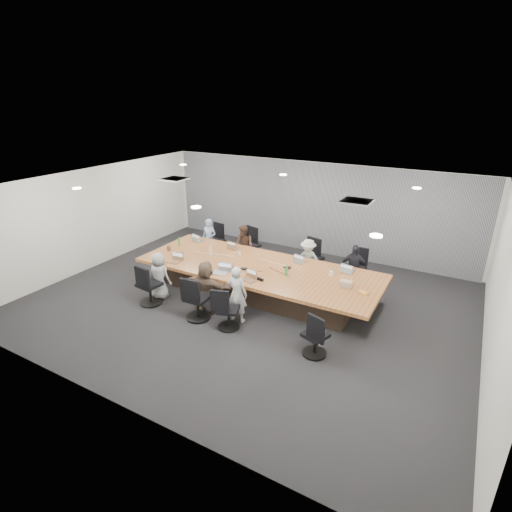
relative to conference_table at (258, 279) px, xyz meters
The scene contains 41 objects.
floor 0.64m from the conference_table, 90.00° to the right, with size 10.00×8.00×0.00m, color black.
ceiling 2.45m from the conference_table, 90.00° to the right, with size 10.00×8.00×0.00m, color white.
wall_back 3.64m from the conference_table, 90.00° to the left, with size 10.00×2.80×0.00m, color silver.
wall_front 4.61m from the conference_table, 90.00° to the right, with size 10.00×2.80×0.00m, color silver.
wall_left 5.12m from the conference_table, behind, with size 8.00×2.80×0.00m, color silver.
wall_right 5.12m from the conference_table, ahead, with size 8.00×2.80×0.00m, color silver.
curtain 3.56m from the conference_table, 90.00° to the left, with size 9.80×0.04×2.80m, color gray.
conference_table is the anchor object (origin of this frame).
chair_0 2.96m from the conference_table, 144.99° to the left, with size 0.49×0.49×0.73m, color black, non-canonical shape.
chair_1 2.08m from the conference_table, 125.30° to the left, with size 0.58×0.58×0.85m, color black, non-canonical shape.
chair_2 1.86m from the conference_table, 65.86° to the left, with size 0.56×0.56×0.83m, color black, non-canonical shape.
chair_3 2.62m from the conference_table, 40.51° to the left, with size 0.50×0.50×0.74m, color black, non-canonical shape.
chair_4 2.61m from the conference_table, 139.38° to the right, with size 0.56×0.56×0.83m, color black, non-canonical shape.
chair_5 1.80m from the conference_table, 108.80° to the right, with size 0.58×0.58×0.86m, color black, non-canonical shape.
chair_6 1.72m from the conference_table, 82.32° to the right, with size 0.49×0.49×0.73m, color black, non-canonical shape.
chair_7 2.77m from the conference_table, 37.93° to the right, with size 0.49×0.49×0.73m, color black, non-canonical shape.
person_0 2.79m from the conference_table, 150.92° to the left, with size 0.45×0.29×1.23m, color #89A7C8.
laptop_0 2.58m from the conference_table, 161.76° to the left, with size 0.30×0.21×0.02m, color #B2B2B7.
person_1 1.82m from the conference_table, 131.73° to the left, with size 0.59×0.46×1.22m, color #4B3326.
laptop_1 1.49m from the conference_table, 146.40° to the left, with size 0.29×0.20×0.02m, color #8C6647.
person_2 1.56m from the conference_table, 60.56° to the left, with size 0.74×0.43×1.15m, color #B7C3B7.
laptop_2 1.16m from the conference_table, 46.40° to the left, with size 0.30×0.20×0.02m, color #B2B2B7.
person_3 2.41m from the conference_table, 34.15° to the left, with size 0.72×0.30×1.22m, color black.
laptop_3 2.17m from the conference_table, 21.90° to the left, with size 0.31×0.21×0.02m, color #B2B2B7.
person_4 2.41m from the conference_table, 145.74° to the right, with size 0.57×0.37×1.17m, color #A0A3A1.
laptop_4 2.17m from the conference_table, 158.02° to the right, with size 0.32×0.22×0.02m, color #8C6647.
person_5 1.48m from the conference_table, 113.20° to the right, with size 1.15×0.37×1.24m, color brown.
laptop_5 1.05m from the conference_table, 125.88° to the right, with size 0.35×0.24×0.02m, color #B2B2B7.
person_6 1.39m from the conference_table, 80.36° to the right, with size 0.47×0.31×1.29m, color #B1B1B1.
laptop_6 0.90m from the conference_table, 74.00° to the right, with size 0.29×0.20×0.02m, color #8C6647.
bottle_green_left 2.68m from the conference_table, behind, with size 0.06×0.06×0.22m, color green.
bottle_green_right 0.95m from the conference_table, ahead, with size 0.07×0.07×0.24m, color green.
bottle_clear 1.51m from the conference_table, behind, with size 0.07×0.07×0.24m, color silver.
cup_white_far 0.96m from the conference_table, 152.61° to the left, with size 0.07×0.07×0.09m, color white.
cup_white_near 1.82m from the conference_table, 11.86° to the left, with size 0.09×0.09×0.11m, color white.
mug_brown 2.69m from the conference_table, behind, with size 0.10×0.10×0.12m, color brown.
mic_left 0.52m from the conference_table, 122.58° to the right, with size 0.15×0.10×0.03m, color black.
mic_right 0.80m from the conference_table, 21.69° to the left, with size 0.16×0.10×0.03m, color black.
stapler 0.88m from the conference_table, 57.54° to the right, with size 0.17×0.04×0.06m, color black.
canvas_bag 2.26m from the conference_table, ahead, with size 0.26×0.16×0.14m, color tan.
snack_packet 2.68m from the conference_table, ahead, with size 0.20×0.13×0.04m, color orange.
Camera 1 is at (4.33, -7.34, 4.63)m, focal length 28.00 mm.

